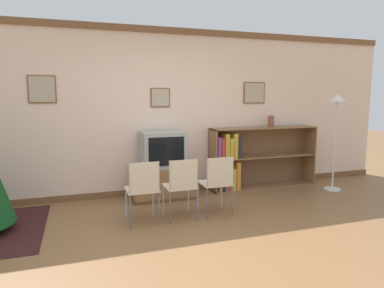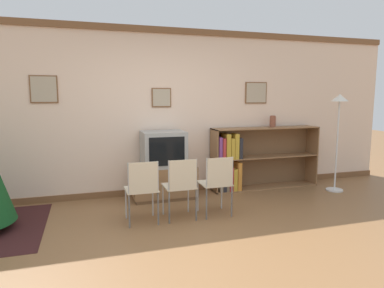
{
  "view_description": "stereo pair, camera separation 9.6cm",
  "coord_description": "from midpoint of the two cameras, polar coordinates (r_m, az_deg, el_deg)",
  "views": [
    {
      "loc": [
        -1.21,
        -3.3,
        1.62
      ],
      "look_at": [
        0.29,
        1.19,
        0.95
      ],
      "focal_mm": 32.0,
      "sensor_mm": 36.0,
      "label": 1
    },
    {
      "loc": [
        -1.12,
        -3.33,
        1.62
      ],
      "look_at": [
        0.29,
        1.19,
        0.95
      ],
      "focal_mm": 32.0,
      "sensor_mm": 36.0,
      "label": 2
    }
  ],
  "objects": [
    {
      "name": "bookshelf",
      "position": [
        6.04,
        8.44,
        -2.5
      ],
      "size": [
        1.96,
        0.36,
        1.07
      ],
      "color": "olive",
      "rests_on": "ground_plane"
    },
    {
      "name": "tv_console",
      "position": [
        5.49,
        -5.37,
        -6.35
      ],
      "size": [
        0.99,
        0.53,
        0.51
      ],
      "color": "brown",
      "rests_on": "ground_plane"
    },
    {
      "name": "folding_chair_center",
      "position": [
        4.47,
        -2.38,
        -6.82
      ],
      "size": [
        0.4,
        0.4,
        0.82
      ],
      "color": "beige",
      "rests_on": "ground_plane"
    },
    {
      "name": "vase",
      "position": [
        6.23,
        12.58,
        3.75
      ],
      "size": [
        0.11,
        0.11,
        0.2
      ],
      "color": "brown",
      "rests_on": "bookshelf"
    },
    {
      "name": "television",
      "position": [
        5.38,
        -5.44,
        -0.84
      ],
      "size": [
        0.67,
        0.52,
        0.56
      ],
      "color": "#9E9E99",
      "rests_on": "tv_console"
    },
    {
      "name": "folding_chair_right",
      "position": [
        4.63,
        3.64,
        -6.3
      ],
      "size": [
        0.4,
        0.4,
        0.82
      ],
      "color": "beige",
      "rests_on": "ground_plane"
    },
    {
      "name": "ground_plane",
      "position": [
        3.87,
        0.81,
        -16.7
      ],
      "size": [
        24.0,
        24.0,
        0.0
      ],
      "primitive_type": "plane",
      "color": "brown"
    },
    {
      "name": "wall_back",
      "position": [
        5.64,
        -6.61,
        5.28
      ],
      "size": [
        8.85,
        0.11,
        2.7
      ],
      "color": "beige",
      "rests_on": "ground_plane"
    },
    {
      "name": "folding_chair_left",
      "position": [
        4.36,
        -8.78,
        -7.28
      ],
      "size": [
        0.4,
        0.4,
        0.82
      ],
      "color": "beige",
      "rests_on": "ground_plane"
    },
    {
      "name": "standing_lamp",
      "position": [
        6.25,
        22.5,
        4.19
      ],
      "size": [
        0.28,
        0.28,
        1.65
      ],
      "color": "silver",
      "rests_on": "ground_plane"
    }
  ]
}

